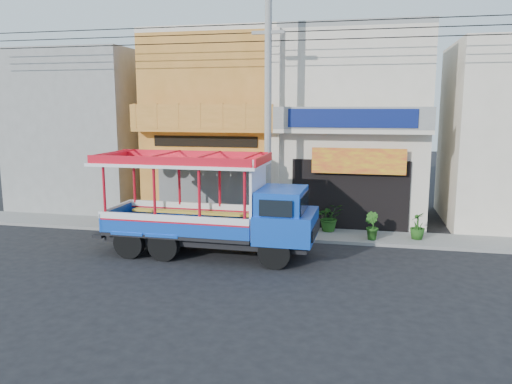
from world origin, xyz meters
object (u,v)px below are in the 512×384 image
songthaew_truck (223,208)px  potted_plant_c (418,226)px  potted_plant_b (371,226)px  potted_plant_a (330,217)px  green_sign (177,217)px  utility_pole (272,105)px

songthaew_truck → potted_plant_c: songthaew_truck is taller
potted_plant_b → potted_plant_c: 1.73m
potted_plant_b → potted_plant_a: bearing=22.8°
green_sign → potted_plant_a: (6.25, 0.42, 0.19)m
green_sign → potted_plant_b: bearing=-3.8°
songthaew_truck → potted_plant_c: bearing=26.1°
utility_pole → potted_plant_b: 5.77m
green_sign → potted_plant_b: 7.86m
utility_pole → potted_plant_b: (3.72, 0.23, -4.40)m
utility_pole → songthaew_truck: bearing=-114.5°
green_sign → potted_plant_c: 9.52m
potted_plant_b → potted_plant_c: size_ratio=1.02×
potted_plant_c → green_sign: bearing=-63.3°
potted_plant_b → potted_plant_c: potted_plant_b is taller
green_sign → potted_plant_c: size_ratio=0.89×
songthaew_truck → potted_plant_b: bearing=29.8°
green_sign → songthaew_truck: bearing=-48.3°
green_sign → potted_plant_b: potted_plant_b is taller
utility_pole → potted_plant_c: 7.00m
green_sign → potted_plant_c: potted_plant_c is taller
potted_plant_a → utility_pole: bearing=-168.4°
potted_plant_b → songthaew_truck: bearing=83.2°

